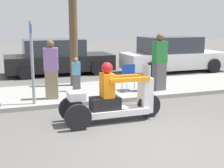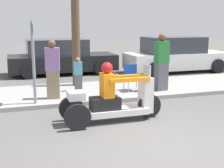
% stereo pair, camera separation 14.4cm
% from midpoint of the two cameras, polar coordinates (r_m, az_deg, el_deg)
% --- Properties ---
extents(ground_plane, '(60.00, 60.00, 0.00)m').
position_cam_midpoint_polar(ground_plane, '(6.09, 9.44, -11.03)').
color(ground_plane, '#565451').
extents(sidewalk_strip, '(28.00, 2.80, 0.12)m').
position_cam_midpoint_polar(sidewalk_strip, '(10.18, -2.52, -1.37)').
color(sidewalk_strip, gray).
rests_on(sidewalk_strip, ground).
extents(motorcycle_trike, '(2.43, 0.83, 1.40)m').
position_cam_midpoint_polar(motorcycle_trike, '(7.25, 0.66, -3.10)').
color(motorcycle_trike, black).
rests_on(motorcycle_trike, ground).
extents(spectator_by_tree, '(0.44, 0.32, 1.68)m').
position_cam_midpoint_polar(spectator_by_tree, '(9.02, -10.33, 2.43)').
color(spectator_by_tree, gray).
rests_on(spectator_by_tree, sidewalk_strip).
extents(spectator_end_of_line, '(0.26, 0.16, 1.07)m').
position_cam_midpoint_polar(spectator_end_of_line, '(9.96, -5.80, 1.69)').
color(spectator_end_of_line, '#515156').
rests_on(spectator_end_of_line, sidewalk_strip).
extents(spectator_with_child, '(0.47, 0.33, 1.81)m').
position_cam_midpoint_polar(spectator_with_child, '(10.07, 9.45, 3.76)').
color(spectator_with_child, '#515156').
rests_on(spectator_with_child, sidewalk_strip).
extents(folding_chair_curbside, '(0.47, 0.47, 0.82)m').
position_cam_midpoint_polar(folding_chair_curbside, '(10.04, 4.02, 1.72)').
color(folding_chair_curbside, '#A5A8AD').
rests_on(folding_chair_curbside, sidewalk_strip).
extents(parked_car_lot_left, '(4.67, 2.09, 1.54)m').
position_cam_midpoint_polar(parked_car_lot_left, '(14.05, -9.05, 4.80)').
color(parked_car_lot_left, black).
rests_on(parked_car_lot_left, ground).
extents(parked_car_lot_far, '(4.81, 1.95, 1.62)m').
position_cam_midpoint_polar(parked_car_lot_far, '(14.72, 11.92, 5.11)').
color(parked_car_lot_far, silver).
rests_on(parked_car_lot_far, ground).
extents(tree_trunk, '(0.28, 0.28, 3.02)m').
position_cam_midpoint_polar(tree_trunk, '(10.78, -6.24, 7.74)').
color(tree_trunk, brown).
rests_on(tree_trunk, sidewalk_strip).
extents(street_sign, '(0.08, 0.36, 2.20)m').
position_cam_midpoint_polar(street_sign, '(8.50, -13.70, 4.39)').
color(street_sign, gray).
rests_on(street_sign, sidewalk_strip).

